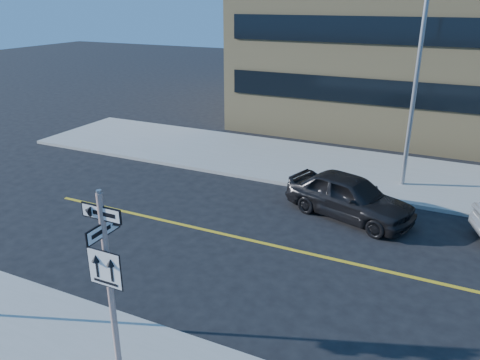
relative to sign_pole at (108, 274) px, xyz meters
The scene contains 4 objects.
ground 3.50m from the sign_pole, 90.00° to the left, with size 120.00×120.00×0.00m, color black.
sign_pole is the anchor object (origin of this frame).
parked_car_a 10.18m from the sign_pole, 74.98° to the left, with size 4.71×1.90×1.61m, color black.
streetlight_a 14.05m from the sign_pole, 73.23° to the left, with size 0.55×2.25×8.00m.
Camera 1 is at (5.70, -8.48, 7.47)m, focal length 35.00 mm.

